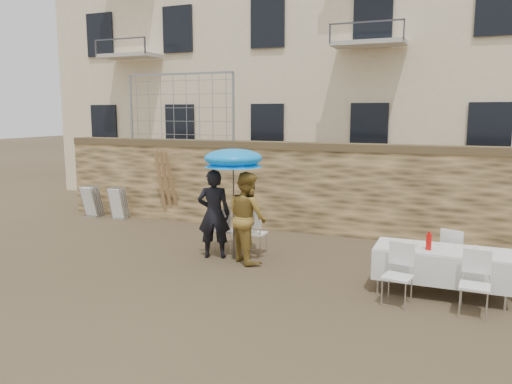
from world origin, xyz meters
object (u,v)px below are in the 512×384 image
at_px(banquet_table, 442,251).
at_px(chair_stack_left, 96,200).
at_px(table_chair_front_right, 475,284).
at_px(chair_stack_right, 121,202).
at_px(man_suit, 214,214).
at_px(couple_chair_right, 256,232).
at_px(soda_bottle, 429,242).
at_px(umbrella, 233,161).
at_px(table_chair_back, 455,255).
at_px(woman_dress, 247,217).
at_px(table_chair_front_left, 397,275).
at_px(couple_chair_left, 226,229).

xyz_separation_m(banquet_table, chair_stack_left, (-9.55, 2.96, -0.27)).
height_order(table_chair_front_right, chair_stack_right, table_chair_front_right).
bearing_deg(man_suit, couple_chair_right, -160.72).
bearing_deg(soda_bottle, umbrella, 169.23).
bearing_deg(man_suit, soda_bottle, 152.68).
relative_size(umbrella, couple_chair_right, 2.21).
height_order(table_chair_back, chair_stack_left, table_chair_back).
bearing_deg(chair_stack_left, woman_dress, -22.84).
distance_m(umbrella, table_chair_front_left, 3.97).
distance_m(banquet_table, chair_stack_right, 9.15).
distance_m(woman_dress, chair_stack_right, 5.59).
relative_size(man_suit, couple_chair_left, 1.91).
height_order(soda_bottle, table_chair_back, soda_bottle).
bearing_deg(chair_stack_left, table_chair_back, -12.46).
xyz_separation_m(umbrella, table_chair_front_right, (4.52, -1.33, -1.53)).
distance_m(couple_chair_right, table_chair_front_right, 4.57).
bearing_deg(chair_stack_right, chair_stack_left, 180.00).
height_order(banquet_table, chair_stack_right, chair_stack_right).
distance_m(chair_stack_left, chair_stack_right, 0.90).
bearing_deg(table_chair_front_left, table_chair_back, 72.58).
relative_size(couple_chair_right, chair_stack_right, 1.04).
bearing_deg(table_chair_back, chair_stack_right, 8.44).
xyz_separation_m(couple_chair_left, chair_stack_left, (-5.14, 1.93, -0.02)).
distance_m(table_chair_back, chair_stack_right, 9.11).
distance_m(couple_chair_left, table_chair_back, 4.62).
height_order(couple_chair_left, banquet_table, couple_chair_left).
relative_size(table_chair_front_right, chair_stack_right, 1.04).
bearing_deg(table_chair_front_right, chair_stack_right, 161.69).
bearing_deg(chair_stack_right, couple_chair_right, -21.35).
bearing_deg(umbrella, chair_stack_left, 156.75).
relative_size(umbrella, table_chair_back, 2.21).
height_order(woman_dress, couple_chair_right, woman_dress).
height_order(table_chair_front_right, table_chair_back, same).
bearing_deg(chair_stack_left, umbrella, -23.25).
height_order(couple_chair_left, couple_chair_right, same).
distance_m(umbrella, table_chair_back, 4.49).
xyz_separation_m(couple_chair_left, table_chair_front_right, (4.92, -1.78, 0.00)).
relative_size(man_suit, table_chair_back, 1.91).
bearing_deg(umbrella, man_suit, -165.96).
height_order(woman_dress, umbrella, umbrella).
relative_size(soda_bottle, table_chair_front_left, 0.27).
relative_size(banquet_table, soda_bottle, 8.08).
height_order(man_suit, table_chair_front_right, man_suit).
bearing_deg(table_chair_back, man_suit, 26.14).
xyz_separation_m(woman_dress, chair_stack_right, (-4.99, 2.48, -0.45)).
bearing_deg(table_chair_front_left, man_suit, 172.07).
relative_size(man_suit, chair_stack_left, 1.99).
height_order(banquet_table, table_chair_front_right, table_chair_front_right).
bearing_deg(couple_chair_left, chair_stack_left, -21.71).
relative_size(couple_chair_left, table_chair_front_right, 1.00).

